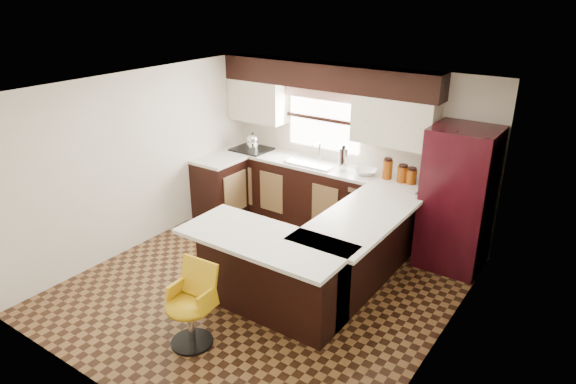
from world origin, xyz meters
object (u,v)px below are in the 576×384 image
Objects in this scene: peninsula_return at (271,275)px; bar_chair at (189,307)px; peninsula_long at (355,253)px; refrigerator at (458,199)px.

bar_chair is (-0.33, -0.94, -0.01)m from peninsula_return.
bar_chair is (-0.85, -1.91, -0.01)m from peninsula_long.
peninsula_return is at bearing -118.30° from peninsula_long.
peninsula_return is 2.59m from refrigerator.
peninsula_return is at bearing -121.03° from refrigerator.
peninsula_long is 1.51m from refrigerator.
peninsula_long is 2.09m from bar_chair.
bar_chair is (-1.64, -3.12, -0.48)m from refrigerator.
peninsula_return reaches higher than bar_chair.
bar_chair is at bearing -114.00° from peninsula_long.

